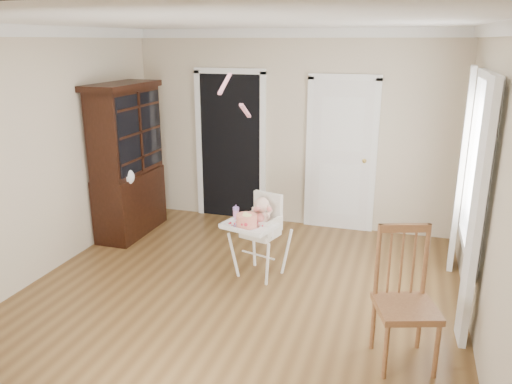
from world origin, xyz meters
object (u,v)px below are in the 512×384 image
(dining_chair, at_px, (405,302))
(china_cabinet, at_px, (128,161))
(high_chair, at_px, (260,226))
(cake, at_px, (247,220))
(sippy_cup, at_px, (236,213))

(dining_chair, bearing_deg, china_cabinet, 134.06)
(high_chair, relative_size, dining_chair, 0.84)
(high_chair, distance_m, cake, 0.28)
(china_cabinet, bearing_deg, high_chair, -19.81)
(cake, xyz_separation_m, dining_chair, (1.65, -0.92, -0.20))
(high_chair, height_order, sippy_cup, high_chair)
(high_chair, bearing_deg, sippy_cup, -153.80)
(high_chair, height_order, cake, high_chair)
(high_chair, relative_size, sippy_cup, 5.61)
(cake, height_order, china_cabinet, china_cabinet)
(dining_chair, bearing_deg, sippy_cup, 130.51)
(sippy_cup, xyz_separation_m, dining_chair, (1.83, -1.10, -0.20))
(sippy_cup, relative_size, dining_chair, 0.15)
(cake, relative_size, china_cabinet, 0.14)
(cake, relative_size, dining_chair, 0.25)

